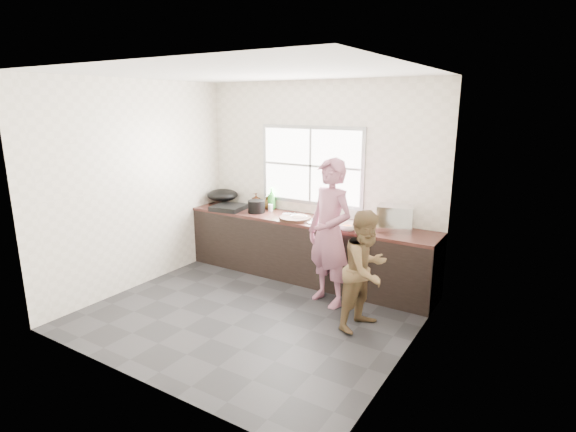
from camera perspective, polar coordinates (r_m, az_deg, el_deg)
The scene contains 30 objects.
floor at distance 5.42m, azimuth -4.64°, elevation -12.20°, with size 3.60×3.20×0.01m, color #272729.
ceiling at distance 4.87m, azimuth -5.30°, elevation 17.74°, with size 3.60×3.20×0.01m, color silver.
wall_back at distance 6.30m, azimuth 3.83°, elevation 4.56°, with size 3.60×0.01×2.70m, color silver.
wall_left at distance 6.21m, azimuth -18.46°, elevation 3.71°, with size 0.01×3.20×2.70m, color beige.
wall_right at distance 4.17m, azimuth 15.34°, elevation -0.85°, with size 0.01×3.20×2.70m, color silver.
wall_front at distance 3.85m, azimuth -19.40°, elevation -2.40°, with size 3.60×0.01×2.70m, color beige.
cabinet at distance 6.26m, azimuth 2.33°, elevation -4.36°, with size 3.60×0.62×0.82m, color black.
countertop at distance 6.14m, azimuth 2.37°, elevation -0.55°, with size 3.60×0.64×0.04m, color #3C1E18.
sink at distance 5.98m, azimuth 5.29°, elevation -0.76°, with size 0.55×0.45×0.02m, color silver.
faucet at distance 6.11m, azimuth 6.16°, elevation 0.96°, with size 0.02×0.02×0.30m, color silver.
window_frame at distance 6.31m, azimuth 2.99°, elevation 6.41°, with size 1.60×0.05×1.10m, color #9EA0A5.
window_glazing at distance 6.29m, azimuth 2.88°, elevation 6.39°, with size 1.50×0.01×1.00m, color white.
woman at distance 5.39m, azimuth 5.30°, elevation -2.76°, with size 0.61×0.40×1.67m, color #A6637A.
person_side at distance 4.91m, azimuth 9.88°, elevation -6.79°, with size 0.64×0.50×1.32m, color brown.
cutting_board at distance 6.07m, azimuth 0.91°, elevation -0.30°, with size 0.43×0.43×0.04m, color black.
cleaver at distance 6.24m, azimuth 0.27°, elevation 0.29°, with size 0.19×0.10×0.01m, color #A2A5A9.
bowl_mince at distance 6.09m, azimuth 1.40°, elevation -0.21°, with size 0.21×0.21×0.05m, color white.
bowl_crabs at distance 5.64m, azimuth 7.57°, elevation -1.45°, with size 0.20×0.20×0.06m, color white.
bowl_held at distance 5.82m, azimuth 3.96°, elevation -0.89°, with size 0.18×0.18×0.06m, color white.
black_pot at distance 6.49m, azimuth -4.02°, elevation 1.21°, with size 0.25×0.25×0.18m, color black.
plate_food at distance 6.63m, azimuth -4.16°, elevation 0.77°, with size 0.20×0.20×0.02m, color silver.
bottle_green at distance 6.66m, azimuth -2.10°, elevation 2.23°, with size 0.13×0.13×0.33m, color green.
bottle_brown_tall at distance 6.84m, azimuth -4.07°, elevation 1.95°, with size 0.09×0.09×0.20m, color #422110.
bottle_brown_short at distance 6.71m, azimuth -2.63°, elevation 1.68°, with size 0.14×0.14×0.18m, color #3E2B0F.
glass_jar at distance 6.57m, azimuth -2.25°, elevation 1.06°, with size 0.07×0.07×0.10m, color white.
burner at distance 6.71m, azimuth -7.50°, elevation 1.08°, with size 0.44×0.44×0.07m, color black.
wok at distance 7.06m, azimuth -8.32°, elevation 2.66°, with size 0.48×0.48×0.18m, color black.
dish_rack at distance 5.68m, azimuth 13.46°, elevation -0.27°, with size 0.42×0.30×0.32m, color silver.
pot_lid_left at distance 6.68m, azimuth -8.15°, elevation 0.75°, with size 0.24×0.24×0.01m, color silver.
pot_lid_right at distance 7.02m, azimuth -5.89°, elevation 1.47°, with size 0.27×0.27×0.01m, color #A6A9AC.
Camera 1 is at (2.92, -3.88, 2.39)m, focal length 28.00 mm.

